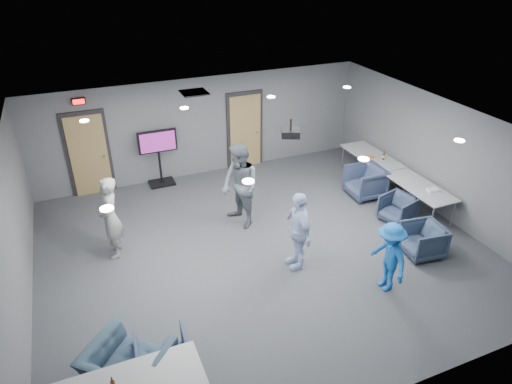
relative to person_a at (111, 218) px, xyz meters
name	(u,v)px	position (x,y,z in m)	size (l,w,h in m)	color
floor	(261,248)	(2.87, -1.00, -0.88)	(9.00, 9.00, 0.00)	#3A3D42
ceiling	(262,129)	(2.87, -1.00, 1.82)	(9.00, 9.00, 0.00)	white
wall_back	(203,127)	(2.87, 3.00, 0.47)	(9.00, 0.02, 2.70)	slate
wall_front	(385,332)	(2.87, -5.00, 0.47)	(9.00, 0.02, 2.70)	slate
wall_left	(13,244)	(-1.63, -1.00, 0.47)	(0.02, 8.00, 2.70)	slate
wall_right	(439,157)	(7.37, -1.00, 0.47)	(0.02, 8.00, 2.70)	slate
door_left	(89,155)	(-0.13, 2.95, 0.19)	(1.06, 0.17, 2.24)	black
door_right	(245,131)	(4.07, 2.95, 0.19)	(1.06, 0.17, 2.24)	black
exit_sign	(79,101)	(-0.13, 2.93, 1.57)	(0.32, 0.08, 0.16)	black
hvac_diffuser	(194,93)	(2.37, 1.80, 1.80)	(0.60, 0.60, 0.03)	black
downlights	(262,130)	(2.87, -1.00, 1.80)	(6.18, 3.78, 0.02)	white
person_a	(111,218)	(0.00, 0.00, 0.00)	(0.64, 0.42, 1.76)	gray
person_b	(240,186)	(2.82, 0.08, 0.10)	(0.95, 0.74, 1.96)	slate
person_c	(298,230)	(3.31, -1.78, -0.05)	(0.97, 0.40, 1.66)	#C6D8FF
person_d	(389,257)	(4.52, -3.04, -0.18)	(0.91, 0.52, 1.41)	blue
chair_right_a	(365,182)	(6.22, 0.10, -0.49)	(0.84, 0.87, 0.79)	#37425F
chair_right_b	(398,209)	(6.22, -1.20, -0.56)	(0.68, 0.70, 0.64)	#323E56
chair_right_c	(423,240)	(5.87, -2.46, -0.54)	(0.74, 0.76, 0.69)	#324157
chair_front_a	(163,358)	(0.25, -3.40, -0.53)	(0.76, 0.78, 0.71)	#3B4A67
chair_front_b	(129,368)	(-0.25, -3.40, -0.51)	(1.13, 0.99, 0.73)	#364B5D
table_right_a	(372,157)	(6.87, 0.80, -0.19)	(0.80, 1.92, 0.73)	#A2A4A7
table_right_b	(420,188)	(6.87, -1.10, -0.20)	(0.76, 1.83, 0.73)	#A2A4A7
bottle_right	(384,156)	(6.98, 0.46, -0.06)	(0.06, 0.06, 0.24)	#50240D
snack_box	(372,158)	(6.74, 0.63, -0.13)	(0.18, 0.12, 0.04)	#BB5D2E
wrapper	(433,190)	(6.97, -1.40, -0.12)	(0.25, 0.17, 0.06)	white
tv_stand	(159,155)	(1.57, 2.75, -0.01)	(1.00, 0.48, 1.53)	black
projector	(291,133)	(3.62, -0.70, 1.52)	(0.45, 0.43, 0.36)	black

